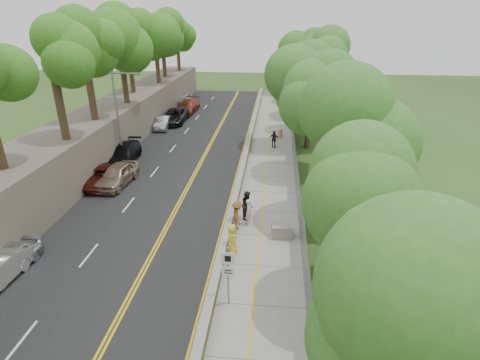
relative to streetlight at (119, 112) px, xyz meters
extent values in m
plane|color=#33511E|center=(10.46, -14.00, -4.64)|extent=(140.00, 140.00, 0.00)
cube|color=black|center=(5.06, 1.00, -4.62)|extent=(11.20, 66.00, 0.04)
cube|color=gray|center=(13.01, 1.00, -4.61)|extent=(4.20, 66.00, 0.05)
cube|color=#CDDE39|center=(10.71, 1.00, -4.34)|extent=(0.42, 66.00, 0.60)
cube|color=#595147|center=(-3.04, 1.00, -2.64)|extent=(5.00, 66.00, 4.00)
cube|color=slate|center=(15.11, 1.00, -3.64)|extent=(0.04, 66.00, 2.00)
cylinder|color=gray|center=(-0.24, 0.00, -0.64)|extent=(0.18, 0.18, 8.00)
cylinder|color=gray|center=(0.87, 0.00, 3.21)|extent=(2.30, 0.13, 0.13)
cube|color=gray|center=(1.95, 0.00, 3.16)|extent=(0.50, 0.22, 0.14)
cylinder|color=gray|center=(11.51, -17.00, -3.04)|extent=(0.09, 0.09, 3.10)
cube|color=white|center=(11.51, -17.03, -2.04)|extent=(0.62, 0.04, 0.62)
cube|color=white|center=(11.51, -17.03, -2.74)|extent=(0.56, 0.04, 0.50)
cylinder|color=#FF521D|center=(13.82, 8.65, -4.11)|extent=(0.58, 0.58, 0.96)
cube|color=gray|center=(13.98, -11.00, -4.19)|extent=(1.29, 1.01, 0.81)
imported|color=#ADADB2|center=(-0.14, -15.82, -3.92)|extent=(1.97, 4.12, 1.36)
imported|color=maroon|center=(0.05, -4.78, -3.93)|extent=(2.30, 4.84, 1.33)
imported|color=black|center=(-0.14, -0.16, -3.78)|extent=(2.69, 5.79, 1.64)
imported|color=tan|center=(1.22, -4.76, -3.79)|extent=(2.32, 4.88, 1.61)
imported|color=#9B9CA2|center=(0.32, 10.81, -3.92)|extent=(1.81, 4.22, 1.35)
imported|color=black|center=(1.02, 13.36, -3.79)|extent=(2.74, 5.82, 1.61)
imported|color=#953B29|center=(1.46, 18.75, -3.79)|extent=(2.52, 5.70, 1.63)
imported|color=#B8B8BC|center=(-0.14, 23.08, -3.76)|extent=(2.47, 5.08, 1.67)
imported|color=yellow|center=(11.21, -13.00, -3.68)|extent=(0.87, 1.04, 1.81)
imported|color=silver|center=(11.91, -9.74, -3.73)|extent=(0.42, 0.63, 1.73)
imported|color=black|center=(11.74, -9.00, -3.63)|extent=(0.77, 0.97, 1.92)
imported|color=brown|center=(11.21, -10.38, -3.66)|extent=(0.99, 1.35, 1.87)
imported|color=black|center=(13.26, 5.25, -3.72)|extent=(1.10, 0.74, 1.73)
camera|label=1|loc=(13.36, -30.40, 7.79)|focal=28.00mm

